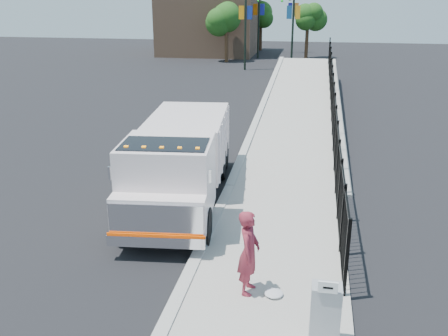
# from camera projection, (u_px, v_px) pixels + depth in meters

# --- Properties ---
(ground) EXTENTS (120.00, 120.00, 0.00)m
(ground) POSITION_uv_depth(u_px,v_px,m) (205.00, 244.00, 13.39)
(ground) COLOR black
(ground) RESTS_ON ground
(sidewalk) EXTENTS (3.55, 12.00, 0.12)m
(sidewalk) POSITION_uv_depth(u_px,v_px,m) (269.00, 290.00, 11.19)
(sidewalk) COLOR #9E998E
(sidewalk) RESTS_ON ground
(curb) EXTENTS (0.30, 12.00, 0.16)m
(curb) POSITION_uv_depth(u_px,v_px,m) (186.00, 281.00, 11.51)
(curb) COLOR #ADAAA3
(curb) RESTS_ON ground
(ramp) EXTENTS (3.95, 24.06, 3.19)m
(ramp) POSITION_uv_depth(u_px,v_px,m) (303.00, 113.00, 27.88)
(ramp) COLOR #9E998E
(ramp) RESTS_ON ground
(iron_fence) EXTENTS (0.10, 28.00, 1.80)m
(iron_fence) POSITION_uv_depth(u_px,v_px,m) (332.00, 115.00, 23.63)
(iron_fence) COLOR black
(iron_fence) RESTS_ON ground
(truck) EXTENTS (3.24, 8.00, 2.67)m
(truck) POSITION_uv_depth(u_px,v_px,m) (180.00, 158.00, 15.51)
(truck) COLOR black
(truck) RESTS_ON ground
(worker) EXTENTS (0.51, 0.73, 1.92)m
(worker) POSITION_uv_depth(u_px,v_px,m) (249.00, 252.00, 10.74)
(worker) COLOR maroon
(worker) RESTS_ON sidewalk
(utility_cabinet) EXTENTS (0.55, 0.40, 1.25)m
(utility_cabinet) POSITION_uv_depth(u_px,v_px,m) (325.00, 315.00, 9.20)
(utility_cabinet) COLOR gray
(utility_cabinet) RESTS_ON sidewalk
(arrow_sign) EXTENTS (0.35, 0.04, 0.22)m
(arrow_sign) POSITION_uv_depth(u_px,v_px,m) (328.00, 287.00, 8.75)
(arrow_sign) COLOR white
(arrow_sign) RESTS_ON utility_cabinet
(debris) EXTENTS (0.41, 0.41, 0.10)m
(debris) POSITION_uv_depth(u_px,v_px,m) (274.00, 293.00, 10.88)
(debris) COLOR silver
(debris) RESTS_ON sidewalk
(light_pole_0) EXTENTS (3.78, 0.22, 8.00)m
(light_pole_0) POSITION_uv_depth(u_px,v_px,m) (249.00, 18.00, 42.17)
(light_pole_0) COLOR black
(light_pole_0) RESTS_ON ground
(light_pole_1) EXTENTS (3.78, 0.22, 8.00)m
(light_pole_1) POSITION_uv_depth(u_px,v_px,m) (290.00, 18.00, 42.72)
(light_pole_1) COLOR black
(light_pole_1) RESTS_ON ground
(light_pole_2) EXTENTS (3.78, 0.22, 8.00)m
(light_pole_2) POSITION_uv_depth(u_px,v_px,m) (262.00, 14.00, 50.09)
(light_pole_2) COLOR black
(light_pole_2) RESTS_ON ground
(light_pole_3) EXTENTS (3.77, 0.22, 8.00)m
(light_pole_3) POSITION_uv_depth(u_px,v_px,m) (290.00, 12.00, 54.63)
(light_pole_3) COLOR black
(light_pole_3) RESTS_ON ground
(tree_0) EXTENTS (2.87, 2.87, 5.43)m
(tree_0) POSITION_uv_depth(u_px,v_px,m) (227.00, 20.00, 47.26)
(tree_0) COLOR #382314
(tree_0) RESTS_ON ground
(tree_1) EXTENTS (2.12, 2.12, 5.06)m
(tree_1) POSITION_uv_depth(u_px,v_px,m) (308.00, 19.00, 50.16)
(tree_1) COLOR #382314
(tree_1) RESTS_ON ground
(tree_2) EXTENTS (2.58, 2.58, 5.29)m
(tree_2) POSITION_uv_depth(u_px,v_px,m) (261.00, 15.00, 57.12)
(tree_2) COLOR #382314
(tree_2) RESTS_ON ground
(building) EXTENTS (10.00, 10.00, 8.00)m
(building) POSITION_uv_depth(u_px,v_px,m) (211.00, 16.00, 54.42)
(building) COLOR #8C664C
(building) RESTS_ON ground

